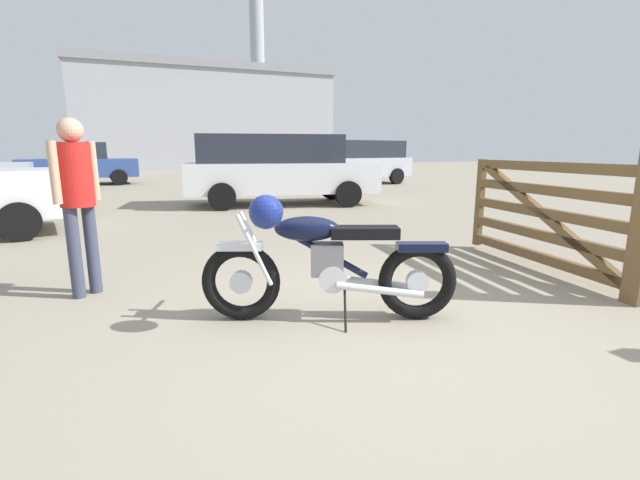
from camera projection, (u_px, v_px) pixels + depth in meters
ground_plane at (375, 326)px, 3.50m from camera, size 80.00×80.00×0.00m
vintage_motorcycle at (323, 262)px, 3.52m from camera, size 1.98×0.89×1.07m
timber_gate at (563, 213)px, 4.73m from camera, size 0.40×2.54×1.60m
bystander at (77, 189)px, 4.04m from camera, size 0.36×0.33×1.66m
red_hatchback_near at (278, 167)px, 11.06m from camera, size 4.93×2.57×1.74m
pale_sedan_back at (357, 161)px, 17.76m from camera, size 4.94×2.60×1.74m
dark_sedan_left at (79, 164)px, 17.37m from camera, size 4.35×2.23×1.67m
industrial_building at (205, 120)px, 34.28m from camera, size 17.93×10.52×13.51m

